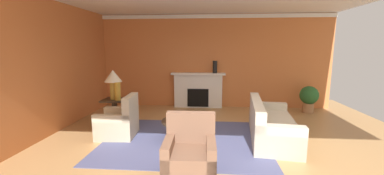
{
  "coord_description": "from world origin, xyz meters",
  "views": [
    {
      "loc": [
        0.04,
        -4.92,
        1.99
      ],
      "look_at": [
        -0.45,
        1.15,
        1.0
      ],
      "focal_mm": 22.75,
      "sensor_mm": 36.0,
      "label": 1
    }
  ],
  "objects_px": {
    "fireplace": "(198,91)",
    "side_table": "(115,110)",
    "armchair_facing_fireplace": "(190,156)",
    "potted_plant": "(309,97)",
    "vase_mantel_right": "(215,67)",
    "vase_on_side_table": "(118,91)",
    "coffee_table": "(185,125)",
    "table_lamp": "(113,79)",
    "armchair_near_window": "(119,123)",
    "sofa": "(270,126)"
  },
  "relations": [
    {
      "from": "potted_plant",
      "to": "side_table",
      "type": "bearing_deg",
      "value": -162.52
    },
    {
      "from": "fireplace",
      "to": "side_table",
      "type": "height_order",
      "value": "fireplace"
    },
    {
      "from": "coffee_table",
      "to": "vase_mantel_right",
      "type": "relative_size",
      "value": 2.47
    },
    {
      "from": "vase_on_side_table",
      "to": "armchair_facing_fireplace",
      "type": "bearing_deg",
      "value": -47.61
    },
    {
      "from": "vase_mantel_right",
      "to": "potted_plant",
      "type": "relative_size",
      "value": 0.49
    },
    {
      "from": "coffee_table",
      "to": "table_lamp",
      "type": "relative_size",
      "value": 1.33
    },
    {
      "from": "vase_mantel_right",
      "to": "vase_on_side_table",
      "type": "height_order",
      "value": "vase_mantel_right"
    },
    {
      "from": "vase_mantel_right",
      "to": "vase_on_side_table",
      "type": "xyz_separation_m",
      "value": [
        -2.44,
        -2.23,
        -0.45
      ]
    },
    {
      "from": "fireplace",
      "to": "vase_on_side_table",
      "type": "relative_size",
      "value": 3.93
    },
    {
      "from": "sofa",
      "to": "vase_mantel_right",
      "type": "bearing_deg",
      "value": 113.32
    },
    {
      "from": "armchair_facing_fireplace",
      "to": "vase_on_side_table",
      "type": "distance_m",
      "value": 3.03
    },
    {
      "from": "fireplace",
      "to": "potted_plant",
      "type": "height_order",
      "value": "fireplace"
    },
    {
      "from": "vase_on_side_table",
      "to": "potted_plant",
      "type": "height_order",
      "value": "vase_on_side_table"
    },
    {
      "from": "sofa",
      "to": "armchair_near_window",
      "type": "distance_m",
      "value": 3.38
    },
    {
      "from": "sofa",
      "to": "vase_mantel_right",
      "type": "xyz_separation_m",
      "value": [
        -1.19,
        2.77,
        1.08
      ]
    },
    {
      "from": "table_lamp",
      "to": "vase_mantel_right",
      "type": "distance_m",
      "value": 3.34
    },
    {
      "from": "fireplace",
      "to": "vase_on_side_table",
      "type": "height_order",
      "value": "fireplace"
    },
    {
      "from": "side_table",
      "to": "table_lamp",
      "type": "height_order",
      "value": "table_lamp"
    },
    {
      "from": "sofa",
      "to": "side_table",
      "type": "distance_m",
      "value": 3.84
    },
    {
      "from": "side_table",
      "to": "vase_mantel_right",
      "type": "distance_m",
      "value": 3.48
    },
    {
      "from": "sofa",
      "to": "armchair_near_window",
      "type": "height_order",
      "value": "armchair_near_window"
    },
    {
      "from": "table_lamp",
      "to": "armchair_near_window",
      "type": "bearing_deg",
      "value": -61.94
    },
    {
      "from": "armchair_near_window",
      "to": "armchair_facing_fireplace",
      "type": "distance_m",
      "value": 2.35
    },
    {
      "from": "armchair_facing_fireplace",
      "to": "potted_plant",
      "type": "relative_size",
      "value": 1.14
    },
    {
      "from": "coffee_table",
      "to": "vase_mantel_right",
      "type": "distance_m",
      "value": 3.23
    },
    {
      "from": "armchair_facing_fireplace",
      "to": "side_table",
      "type": "height_order",
      "value": "armchair_facing_fireplace"
    },
    {
      "from": "vase_mantel_right",
      "to": "potted_plant",
      "type": "xyz_separation_m",
      "value": [
        2.91,
        -0.38,
        -0.88
      ]
    },
    {
      "from": "sofa",
      "to": "armchair_facing_fireplace",
      "type": "xyz_separation_m",
      "value": [
        -1.63,
        -1.66,
        0.01
      ]
    },
    {
      "from": "fireplace",
      "to": "table_lamp",
      "type": "relative_size",
      "value": 2.4
    },
    {
      "from": "fireplace",
      "to": "armchair_near_window",
      "type": "xyz_separation_m",
      "value": [
        -1.64,
        -2.91,
        -0.25
      ]
    },
    {
      "from": "sofa",
      "to": "armchair_facing_fireplace",
      "type": "bearing_deg",
      "value": -134.48
    },
    {
      "from": "armchair_facing_fireplace",
      "to": "coffee_table",
      "type": "height_order",
      "value": "armchair_facing_fireplace"
    },
    {
      "from": "armchair_facing_fireplace",
      "to": "coffee_table",
      "type": "distance_m",
      "value": 1.46
    },
    {
      "from": "fireplace",
      "to": "sofa",
      "type": "distance_m",
      "value": 3.32
    },
    {
      "from": "armchair_facing_fireplace",
      "to": "table_lamp",
      "type": "relative_size",
      "value": 1.27
    },
    {
      "from": "armchair_facing_fireplace",
      "to": "vase_mantel_right",
      "type": "height_order",
      "value": "vase_mantel_right"
    },
    {
      "from": "vase_mantel_right",
      "to": "potted_plant",
      "type": "bearing_deg",
      "value": -7.41
    },
    {
      "from": "armchair_near_window",
      "to": "side_table",
      "type": "xyz_separation_m",
      "value": [
        -0.4,
        0.75,
        0.09
      ]
    },
    {
      "from": "armchair_near_window",
      "to": "coffee_table",
      "type": "distance_m",
      "value": 1.52
    },
    {
      "from": "vase_mantel_right",
      "to": "vase_on_side_table",
      "type": "bearing_deg",
      "value": -137.54
    },
    {
      "from": "fireplace",
      "to": "vase_on_side_table",
      "type": "distance_m",
      "value": 2.98
    },
    {
      "from": "side_table",
      "to": "vase_on_side_table",
      "type": "bearing_deg",
      "value": -38.66
    },
    {
      "from": "armchair_near_window",
      "to": "vase_mantel_right",
      "type": "bearing_deg",
      "value": 52.6
    },
    {
      "from": "armchair_facing_fireplace",
      "to": "fireplace",
      "type": "bearing_deg",
      "value": 91.48
    },
    {
      "from": "fireplace",
      "to": "side_table",
      "type": "distance_m",
      "value": 2.97
    },
    {
      "from": "vase_on_side_table",
      "to": "table_lamp",
      "type": "bearing_deg",
      "value": 141.34
    },
    {
      "from": "armchair_near_window",
      "to": "coffee_table",
      "type": "height_order",
      "value": "armchair_near_window"
    },
    {
      "from": "sofa",
      "to": "vase_on_side_table",
      "type": "relative_size",
      "value": 4.78
    },
    {
      "from": "sofa",
      "to": "potted_plant",
      "type": "distance_m",
      "value": 2.95
    },
    {
      "from": "armchair_facing_fireplace",
      "to": "vase_on_side_table",
      "type": "xyz_separation_m",
      "value": [
        -2.0,
        2.19,
        0.62
      ]
    }
  ]
}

